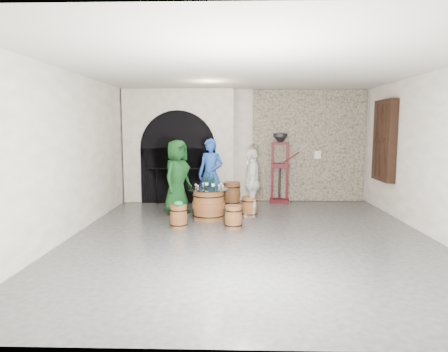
{
  "coord_description": "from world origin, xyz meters",
  "views": [
    {
      "loc": [
        -0.3,
        -7.59,
        2.11
      ],
      "look_at": [
        -0.55,
        1.2,
        1.05
      ],
      "focal_mm": 32.0,
      "sensor_mm": 36.0,
      "label": 1
    }
  ],
  "objects_px": {
    "side_barrel": "(232,194)",
    "wine_bottle_left": "(207,183)",
    "wine_bottle_center": "(213,183)",
    "barrel_stool_left": "(178,204)",
    "barrel_stool_near_right": "(233,217)",
    "barrel_stool_near_left": "(179,217)",
    "barrel_table": "(209,204)",
    "person_green": "(177,177)",
    "wine_bottle_right": "(213,182)",
    "person_blue": "(211,174)",
    "person_white": "(252,183)",
    "barrel_stool_right": "(249,207)",
    "barrel_stool_far": "(211,201)",
    "corking_press": "(280,163)"
  },
  "relations": [
    {
      "from": "person_green",
      "to": "wine_bottle_right",
      "type": "height_order",
      "value": "person_green"
    },
    {
      "from": "wine_bottle_center",
      "to": "barrel_stool_right",
      "type": "bearing_deg",
      "value": 22.87
    },
    {
      "from": "barrel_stool_right",
      "to": "person_white",
      "type": "xyz_separation_m",
      "value": [
        0.05,
        0.02,
        0.58
      ]
    },
    {
      "from": "barrel_stool_left",
      "to": "wine_bottle_right",
      "type": "relative_size",
      "value": 1.48
    },
    {
      "from": "barrel_stool_left",
      "to": "person_blue",
      "type": "relative_size",
      "value": 0.26
    },
    {
      "from": "barrel_stool_right",
      "to": "side_barrel",
      "type": "relative_size",
      "value": 0.75
    },
    {
      "from": "barrel_stool_near_right",
      "to": "wine_bottle_center",
      "type": "relative_size",
      "value": 1.48
    },
    {
      "from": "barrel_stool_near_right",
      "to": "person_green",
      "type": "relative_size",
      "value": 0.26
    },
    {
      "from": "person_green",
      "to": "person_blue",
      "type": "height_order",
      "value": "person_blue"
    },
    {
      "from": "wine_bottle_right",
      "to": "person_white",
      "type": "bearing_deg",
      "value": 11.1
    },
    {
      "from": "person_green",
      "to": "corking_press",
      "type": "height_order",
      "value": "corking_press"
    },
    {
      "from": "barrel_stool_left",
      "to": "barrel_table",
      "type": "bearing_deg",
      "value": -36.29
    },
    {
      "from": "wine_bottle_left",
      "to": "wine_bottle_center",
      "type": "height_order",
      "value": "same"
    },
    {
      "from": "person_blue",
      "to": "barrel_table",
      "type": "bearing_deg",
      "value": -69.86
    },
    {
      "from": "barrel_stool_near_left",
      "to": "side_barrel",
      "type": "distance_m",
      "value": 2.7
    },
    {
      "from": "barrel_stool_near_right",
      "to": "side_barrel",
      "type": "bearing_deg",
      "value": 91.29
    },
    {
      "from": "barrel_table",
      "to": "side_barrel",
      "type": "bearing_deg",
      "value": 72.31
    },
    {
      "from": "barrel_table",
      "to": "barrel_stool_right",
      "type": "height_order",
      "value": "barrel_table"
    },
    {
      "from": "barrel_stool_right",
      "to": "wine_bottle_right",
      "type": "bearing_deg",
      "value": -169.3
    },
    {
      "from": "barrel_stool_far",
      "to": "wine_bottle_center",
      "type": "height_order",
      "value": "wine_bottle_center"
    },
    {
      "from": "barrel_table",
      "to": "corking_press",
      "type": "relative_size",
      "value": 0.47
    },
    {
      "from": "barrel_stool_right",
      "to": "barrel_stool_far",
      "type": "bearing_deg",
      "value": 144.04
    },
    {
      "from": "barrel_table",
      "to": "wine_bottle_center",
      "type": "bearing_deg",
      "value": -29.45
    },
    {
      "from": "barrel_table",
      "to": "person_green",
      "type": "bearing_deg",
      "value": 143.71
    },
    {
      "from": "person_blue",
      "to": "person_white",
      "type": "height_order",
      "value": "person_blue"
    },
    {
      "from": "barrel_table",
      "to": "wine_bottle_left",
      "type": "height_order",
      "value": "wine_bottle_left"
    },
    {
      "from": "side_barrel",
      "to": "wine_bottle_left",
      "type": "bearing_deg",
      "value": -110.37
    },
    {
      "from": "barrel_stool_near_left",
      "to": "wine_bottle_center",
      "type": "xyz_separation_m",
      "value": [
        0.7,
        0.75,
        0.61
      ]
    },
    {
      "from": "barrel_stool_far",
      "to": "wine_bottle_right",
      "type": "relative_size",
      "value": 1.48
    },
    {
      "from": "barrel_stool_near_right",
      "to": "wine_bottle_center",
      "type": "height_order",
      "value": "wine_bottle_center"
    },
    {
      "from": "person_white",
      "to": "wine_bottle_right",
      "type": "height_order",
      "value": "person_white"
    },
    {
      "from": "wine_bottle_right",
      "to": "side_barrel",
      "type": "distance_m",
      "value": 1.66
    },
    {
      "from": "wine_bottle_right",
      "to": "side_barrel",
      "type": "relative_size",
      "value": 0.5
    },
    {
      "from": "barrel_table",
      "to": "person_blue",
      "type": "bearing_deg",
      "value": 90.88
    },
    {
      "from": "barrel_stool_right",
      "to": "person_white",
      "type": "relative_size",
      "value": 0.29
    },
    {
      "from": "barrel_table",
      "to": "wine_bottle_left",
      "type": "xyz_separation_m",
      "value": [
        -0.05,
        0.1,
        0.49
      ]
    },
    {
      "from": "barrel_table",
      "to": "person_blue",
      "type": "xyz_separation_m",
      "value": [
        -0.02,
        1.08,
        0.57
      ]
    },
    {
      "from": "barrel_stool_left",
      "to": "barrel_stool_near_left",
      "type": "height_order",
      "value": "same"
    },
    {
      "from": "barrel_stool_near_right",
      "to": "wine_bottle_left",
      "type": "height_order",
      "value": "wine_bottle_left"
    },
    {
      "from": "barrel_stool_far",
      "to": "barrel_stool_right",
      "type": "relative_size",
      "value": 1.0
    },
    {
      "from": "person_blue",
      "to": "barrel_stool_near_left",
      "type": "bearing_deg",
      "value": -87.53
    },
    {
      "from": "barrel_stool_right",
      "to": "wine_bottle_center",
      "type": "xyz_separation_m",
      "value": [
        -0.85,
        -0.36,
        0.61
      ]
    },
    {
      "from": "barrel_table",
      "to": "barrel_stool_far",
      "type": "xyz_separation_m",
      "value": [
        -0.02,
        1.0,
        -0.12
      ]
    },
    {
      "from": "barrel_stool_near_right",
      "to": "barrel_stool_near_left",
      "type": "distance_m",
      "value": 1.17
    },
    {
      "from": "barrel_stool_near_right",
      "to": "barrel_stool_near_left",
      "type": "bearing_deg",
      "value": 179.75
    },
    {
      "from": "barrel_stool_left",
      "to": "wine_bottle_left",
      "type": "bearing_deg",
      "value": -33.23
    },
    {
      "from": "wine_bottle_center",
      "to": "barrel_stool_left",
      "type": "bearing_deg",
      "value": 144.47
    },
    {
      "from": "person_green",
      "to": "person_blue",
      "type": "relative_size",
      "value": 0.99
    },
    {
      "from": "person_white",
      "to": "wine_bottle_center",
      "type": "distance_m",
      "value": 0.98
    },
    {
      "from": "barrel_stool_left",
      "to": "wine_bottle_right",
      "type": "distance_m",
      "value": 1.18
    }
  ]
}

